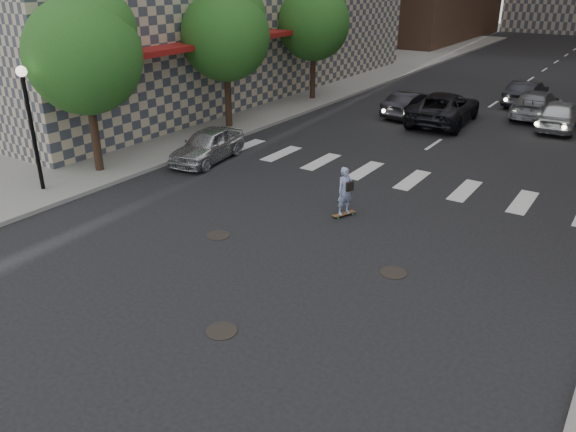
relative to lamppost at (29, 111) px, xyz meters
The scene contains 16 objects.
ground 9.96m from the lamppost, ahead, with size 160.00×160.00×0.00m, color black.
sidewalk_left 20.33m from the lamppost, 104.38° to the left, with size 13.00×80.00×0.15m, color gray.
lamppost is the anchor object (origin of this frame).
tree_a 3.14m from the lamppost, 89.01° to the left, with size 4.20×4.20×6.60m.
tree_b 10.77m from the lamppost, 89.75° to the left, with size 4.20×4.20×6.60m.
tree_c 18.72m from the lamppost, 89.86° to the left, with size 4.20×4.20×6.60m.
manhole_a 11.49m from the lamppost, 15.66° to the right, with size 0.70×0.70×0.02m, color black.
manhole_b 8.08m from the lamppost, ahead, with size 0.70×0.70×0.02m, color black.
manhole_c 13.22m from the lamppost, ahead, with size 0.70×0.70×0.02m, color black.
skateboarder 10.95m from the lamppost, 22.32° to the left, with size 0.57×0.84×1.65m.
silver_sedan 6.92m from the lamppost, 67.51° to the left, with size 1.59×3.95×1.35m, color #B1B4B9.
traffic_car_a 19.22m from the lamppost, 69.95° to the left, with size 1.42×4.07×1.34m, color black.
traffic_car_b 24.82m from the lamppost, 60.42° to the left, with size 2.00×4.92×1.43m, color slate.
traffic_car_c 19.58m from the lamppost, 64.06° to the left, with size 2.64×5.71×1.59m, color black.
traffic_car_d 23.91m from the lamppost, 54.99° to the left, with size 1.75×4.34×1.48m, color #B8BCC0.
traffic_car_e 26.73m from the lamppost, 65.43° to the left, with size 1.50×4.30×1.42m, color black.
Camera 1 is at (8.10, -10.26, 7.30)m, focal length 35.00 mm.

